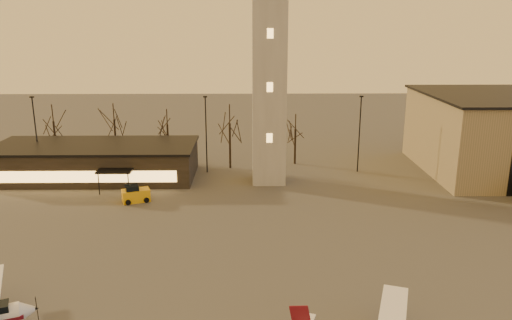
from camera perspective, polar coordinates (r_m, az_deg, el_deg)
The scene contains 6 objects.
ground at distance 35.21m, azimuth 3.36°, elevation -17.55°, with size 220.00×220.00×0.00m, color #403E3B.
control_tower at distance 59.57m, azimuth 1.54°, elevation 12.70°, with size 6.80×6.80×32.60m.
terminal at distance 66.70m, azimuth -17.86°, elevation -0.10°, with size 25.40×12.20×4.30m.
light_poles at distance 62.07m, azimuth 1.90°, elevation 2.62°, with size 58.50×12.25×10.14m.
tree_row at distance 70.79m, azimuth -10.00°, elevation 4.43°, with size 37.20×9.20×8.80m.
service_cart at distance 56.86m, azimuth -13.62°, elevation -3.95°, with size 3.33×2.68×1.88m.
Camera 1 is at (-2.36, -29.46, 19.14)m, focal length 35.00 mm.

